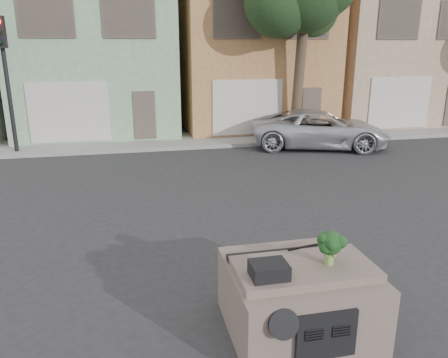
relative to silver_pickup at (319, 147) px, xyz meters
name	(u,v)px	position (x,y,z in m)	size (l,w,h in m)	color
ground_plane	(244,243)	(-5.43, -8.28, 0.00)	(120.00, 120.00, 0.00)	#303033
sidewalk	(182,141)	(-5.43, 2.22, 0.07)	(40.00, 3.00, 0.15)	gray
townhouse_mint	(97,52)	(-8.93, 6.22, 3.77)	(7.20, 8.20, 7.55)	#8EB48D
townhouse_tan	(247,52)	(-1.43, 6.22, 3.77)	(7.20, 8.20, 7.55)	#BA814D
townhouse_beige	(378,51)	(6.07, 6.22, 3.77)	(7.20, 8.20, 7.55)	tan
silver_pickup	(319,147)	(0.00, 0.00, 0.00)	(2.55, 5.53, 1.54)	silver
traffic_signal	(8,88)	(-11.93, 1.22, 2.55)	(0.40, 0.40, 5.10)	black
tree_near	(300,41)	(-0.43, 1.52, 4.25)	(4.40, 4.00, 8.50)	#20391B
car_dashboard	(298,295)	(-5.43, -11.28, 0.56)	(2.00, 1.80, 1.12)	#776259
instrument_hump	(269,270)	(-6.01, -11.63, 1.22)	(0.48, 0.38, 0.20)	black
wiper_arm	(308,246)	(-5.15, -10.90, 1.13)	(0.70, 0.03, 0.02)	black
broccoli	(330,247)	(-5.09, -11.46, 1.37)	(0.41, 0.41, 0.50)	#153615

